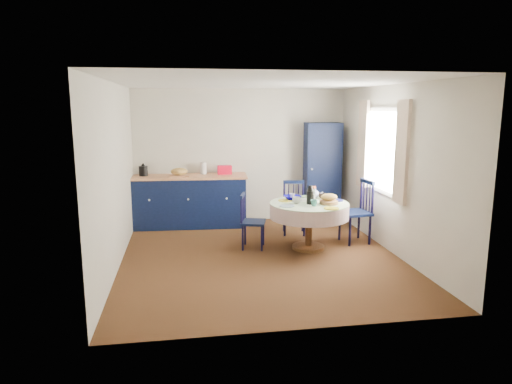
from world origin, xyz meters
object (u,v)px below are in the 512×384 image
dining_table (310,210)px  mug_c (322,196)px  mug_d (292,196)px  chair_far (294,207)px  mug_a (296,200)px  chair_left (251,221)px  pantry_cabinet (322,172)px  mug_b (314,203)px  cobalt_bowl (293,198)px  chair_right (358,211)px  kitchen_counter (189,200)px

dining_table → mug_c: (0.29, 0.29, 0.16)m
mug_d → chair_far: bearing=72.7°
mug_a → chair_left: bearing=162.6°
dining_table → chair_far: 0.91m
pantry_cabinet → mug_b: size_ratio=18.03×
mug_b → cobalt_bowl: mug_b is taller
pantry_cabinet → chair_left: size_ratio=2.19×
chair_left → mug_d: 0.79m
cobalt_bowl → chair_right: bearing=-2.0°
chair_right → mug_d: bearing=-103.5°
dining_table → mug_d: bearing=117.9°
mug_d → cobalt_bowl: (-0.02, -0.10, -0.01)m
mug_a → mug_d: (0.02, 0.38, -0.01)m
kitchen_counter → chair_left: kitchen_counter is taller
mug_a → cobalt_bowl: size_ratio=0.47×
mug_d → chair_right: bearing=-7.5°
kitchen_counter → chair_far: bearing=-20.5°
mug_d → cobalt_bowl: 0.10m
chair_left → chair_right: chair_right is taller
dining_table → mug_d: (-0.19, 0.36, 0.16)m
mug_a → mug_b: size_ratio=1.23×
cobalt_bowl → chair_left: bearing=-173.9°
dining_table → mug_c: dining_table is taller
chair_right → kitchen_counter: bearing=-124.6°
chair_left → chair_far: 1.11m
chair_far → mug_d: chair_far is taller
kitchen_counter → chair_right: kitchen_counter is taller
kitchen_counter → mug_b: bearing=-43.6°
kitchen_counter → chair_left: size_ratio=2.50×
chair_right → chair_left: bearing=-94.8°
dining_table → mug_a: dining_table is taller
kitchen_counter → cobalt_bowl: 2.16m
mug_b → cobalt_bowl: (-0.21, 0.50, -0.02)m
mug_b → mug_d: 0.63m
kitchen_counter → chair_left: bearing=-55.0°
pantry_cabinet → cobalt_bowl: size_ratio=6.90×
chair_left → mug_a: (0.67, -0.21, 0.34)m
kitchen_counter → dining_table: 2.47m
chair_right → mug_b: bearing=-67.8°
mug_c → cobalt_bowl: mug_c is taller
chair_left → chair_right: (1.75, 0.03, 0.08)m
pantry_cabinet → mug_c: 1.51m
chair_far → dining_table: bearing=-78.4°
kitchen_counter → mug_d: bearing=-36.0°
chair_far → chair_right: (0.89, -0.67, 0.06)m
chair_left → chair_right: 1.75m
mug_d → cobalt_bowl: size_ratio=0.32×
mug_d → dining_table: bearing=-62.1°
mug_a → mug_c: bearing=31.9°
chair_left → mug_c: bearing=-70.1°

